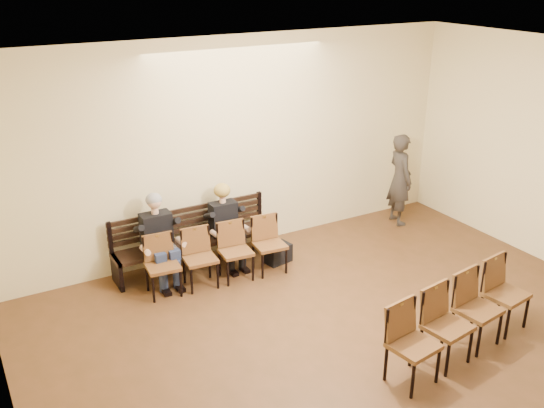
{
  "coord_description": "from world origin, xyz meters",
  "views": [
    {
      "loc": [
        -4.17,
        -3.4,
        4.52
      ],
      "look_at": [
        0.08,
        4.05,
        1.06
      ],
      "focal_mm": 40.0,
      "sensor_mm": 36.0,
      "label": 1
    }
  ],
  "objects_px": {
    "bag": "(278,253)",
    "chair_row_front": "(218,256)",
    "passerby": "(400,173)",
    "seated_woman": "(226,228)",
    "water_bottle": "(239,235)",
    "laptop": "(165,249)",
    "seated_man": "(159,239)",
    "bench": "(196,253)",
    "chair_row_back": "(463,319)"
  },
  "relations": [
    {
      "from": "bench",
      "to": "chair_row_front",
      "type": "relative_size",
      "value": 1.21
    },
    {
      "from": "seated_man",
      "to": "chair_row_front",
      "type": "distance_m",
      "value": 0.92
    },
    {
      "from": "seated_man",
      "to": "laptop",
      "type": "bearing_deg",
      "value": -82.23
    },
    {
      "from": "bench",
      "to": "water_bottle",
      "type": "bearing_deg",
      "value": -35.22
    },
    {
      "from": "bench",
      "to": "laptop",
      "type": "relative_size",
      "value": 8.55
    },
    {
      "from": "seated_woman",
      "to": "water_bottle",
      "type": "relative_size",
      "value": 5.2
    },
    {
      "from": "seated_man",
      "to": "water_bottle",
      "type": "relative_size",
      "value": 5.78
    },
    {
      "from": "bag",
      "to": "chair_row_front",
      "type": "bearing_deg",
      "value": -173.29
    },
    {
      "from": "laptop",
      "to": "water_bottle",
      "type": "height_order",
      "value": "water_bottle"
    },
    {
      "from": "seated_man",
      "to": "passerby",
      "type": "bearing_deg",
      "value": -1.34
    },
    {
      "from": "seated_man",
      "to": "chair_row_back",
      "type": "height_order",
      "value": "seated_man"
    },
    {
      "from": "bench",
      "to": "passerby",
      "type": "height_order",
      "value": "passerby"
    },
    {
      "from": "seated_woman",
      "to": "water_bottle",
      "type": "xyz_separation_m",
      "value": [
        0.09,
        -0.29,
        -0.04
      ]
    },
    {
      "from": "seated_man",
      "to": "water_bottle",
      "type": "distance_m",
      "value": 1.23
    },
    {
      "from": "bench",
      "to": "laptop",
      "type": "bearing_deg",
      "value": -153.62
    },
    {
      "from": "laptop",
      "to": "chair_row_front",
      "type": "height_order",
      "value": "chair_row_front"
    },
    {
      "from": "seated_woman",
      "to": "laptop",
      "type": "distance_m",
      "value": 1.1
    },
    {
      "from": "passerby",
      "to": "chair_row_back",
      "type": "bearing_deg",
      "value": 161.26
    },
    {
      "from": "seated_man",
      "to": "water_bottle",
      "type": "bearing_deg",
      "value": -13.51
    },
    {
      "from": "seated_man",
      "to": "chair_row_front",
      "type": "relative_size",
      "value": 0.63
    },
    {
      "from": "passerby",
      "to": "chair_row_front",
      "type": "distance_m",
      "value": 3.89
    },
    {
      "from": "laptop",
      "to": "chair_row_back",
      "type": "bearing_deg",
      "value": -44.01
    },
    {
      "from": "seated_woman",
      "to": "chair_row_front",
      "type": "bearing_deg",
      "value": -126.42
    },
    {
      "from": "bench",
      "to": "bag",
      "type": "bearing_deg",
      "value": -23.46
    },
    {
      "from": "water_bottle",
      "to": "chair_row_front",
      "type": "xyz_separation_m",
      "value": [
        -0.48,
        -0.24,
        -0.13
      ]
    },
    {
      "from": "bag",
      "to": "chair_row_back",
      "type": "xyz_separation_m",
      "value": [
        0.74,
        -3.21,
        0.33
      ]
    },
    {
      "from": "water_bottle",
      "to": "seated_man",
      "type": "bearing_deg",
      "value": 166.49
    },
    {
      "from": "bag",
      "to": "chair_row_back",
      "type": "bearing_deg",
      "value": -77.09
    },
    {
      "from": "seated_woman",
      "to": "laptop",
      "type": "height_order",
      "value": "seated_woman"
    },
    {
      "from": "chair_row_front",
      "to": "chair_row_back",
      "type": "height_order",
      "value": "chair_row_back"
    },
    {
      "from": "seated_man",
      "to": "laptop",
      "type": "height_order",
      "value": "seated_man"
    },
    {
      "from": "laptop",
      "to": "bag",
      "type": "relative_size",
      "value": 0.75
    },
    {
      "from": "bench",
      "to": "laptop",
      "type": "height_order",
      "value": "laptop"
    },
    {
      "from": "laptop",
      "to": "water_bottle",
      "type": "xyz_separation_m",
      "value": [
        1.17,
        -0.11,
        0.01
      ]
    },
    {
      "from": "seated_man",
      "to": "laptop",
      "type": "relative_size",
      "value": 4.41
    },
    {
      "from": "water_bottle",
      "to": "chair_row_front",
      "type": "bearing_deg",
      "value": -152.96
    },
    {
      "from": "seated_woman",
      "to": "bag",
      "type": "relative_size",
      "value": 2.96
    },
    {
      "from": "bag",
      "to": "chair_row_front",
      "type": "relative_size",
      "value": 0.19
    },
    {
      "from": "water_bottle",
      "to": "chair_row_back",
      "type": "distance_m",
      "value": 3.6
    },
    {
      "from": "bag",
      "to": "passerby",
      "type": "distance_m",
      "value": 2.86
    },
    {
      "from": "seated_woman",
      "to": "laptop",
      "type": "relative_size",
      "value": 3.97
    },
    {
      "from": "seated_woman",
      "to": "passerby",
      "type": "height_order",
      "value": "passerby"
    },
    {
      "from": "seated_woman",
      "to": "passerby",
      "type": "bearing_deg",
      "value": -1.78
    },
    {
      "from": "bag",
      "to": "chair_row_front",
      "type": "xyz_separation_m",
      "value": [
        -1.1,
        -0.13,
        0.29
      ]
    },
    {
      "from": "bench",
      "to": "water_bottle",
      "type": "xyz_separation_m",
      "value": [
        0.58,
        -0.41,
        0.34
      ]
    },
    {
      "from": "seated_woman",
      "to": "chair_row_back",
      "type": "distance_m",
      "value": 3.9
    },
    {
      "from": "bench",
      "to": "laptop",
      "type": "xyz_separation_m",
      "value": [
        -0.59,
        -0.29,
        0.34
      ]
    },
    {
      "from": "passerby",
      "to": "water_bottle",
      "type": "bearing_deg",
      "value": 103.91
    },
    {
      "from": "passerby",
      "to": "laptop",
      "type": "bearing_deg",
      "value": 101.7
    },
    {
      "from": "seated_woman",
      "to": "water_bottle",
      "type": "distance_m",
      "value": 0.3
    }
  ]
}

